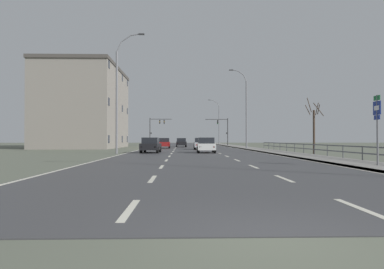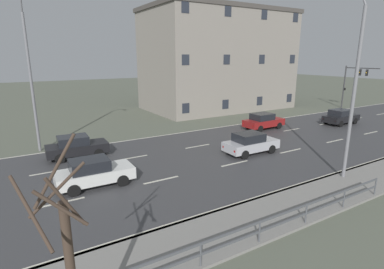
% 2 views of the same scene
% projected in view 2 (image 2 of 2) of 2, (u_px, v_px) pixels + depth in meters
% --- Properties ---
extents(ground_plane, '(160.00, 160.00, 0.12)m').
position_uv_depth(ground_plane, '(292.00, 140.00, 26.33)').
color(ground_plane, '#5B6051').
extents(road_asphalt_strip, '(14.00, 120.00, 0.03)m').
position_uv_depth(road_asphalt_strip, '(370.00, 124.00, 32.33)').
color(road_asphalt_strip, '#3D3D3F').
rests_on(road_asphalt_strip, ground).
extents(street_lamp_midground, '(2.50, 0.24, 11.10)m').
position_uv_depth(street_lamp_midground, '(352.00, 85.00, 16.60)').
color(street_lamp_midground, slate).
rests_on(street_lamp_midground, ground).
extents(street_lamp_left_bank, '(2.74, 0.24, 11.66)m').
position_uv_depth(street_lamp_left_bank, '(30.00, 75.00, 21.53)').
color(street_lamp_left_bank, slate).
rests_on(street_lamp_left_bank, ground).
extents(traffic_signal_left, '(4.52, 0.36, 5.72)m').
position_uv_depth(traffic_signal_left, '(353.00, 80.00, 40.49)').
color(traffic_signal_left, '#38383A').
rests_on(traffic_signal_left, ground).
extents(car_near_left, '(1.88, 4.12, 1.57)m').
position_uv_depth(car_near_left, '(250.00, 143.00, 22.22)').
color(car_near_left, '#B7B7BC').
rests_on(car_near_left, ground).
extents(car_far_right, '(1.90, 4.13, 1.57)m').
position_uv_depth(car_far_right, '(341.00, 117.00, 31.89)').
color(car_far_right, black).
rests_on(car_far_right, ground).
extents(car_distant, '(1.90, 4.13, 1.57)m').
position_uv_depth(car_distant, '(94.00, 172.00, 16.62)').
color(car_distant, silver).
rests_on(car_distant, ground).
extents(car_mid_centre, '(1.97, 4.17, 1.57)m').
position_uv_depth(car_mid_centre, '(76.00, 146.00, 21.38)').
color(car_mid_centre, black).
rests_on(car_mid_centre, ground).
extents(car_far_left, '(1.91, 4.14, 1.57)m').
position_uv_depth(car_far_left, '(263.00, 121.00, 29.75)').
color(car_far_left, maroon).
rests_on(car_far_left, ground).
extents(brick_building, '(11.22, 19.17, 12.87)m').
position_uv_depth(brick_building, '(218.00, 60.00, 40.90)').
color(brick_building, gray).
rests_on(brick_building, ground).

